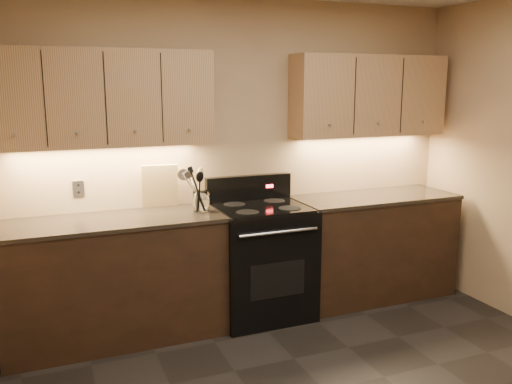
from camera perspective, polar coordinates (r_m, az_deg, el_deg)
wall_back at (r=4.58m, az=-1.90°, el=3.74°), size 4.00×0.04×2.60m
counter_left at (r=4.24m, az=-14.61°, el=-8.88°), size 1.62×0.62×0.93m
counter_right at (r=5.03m, az=12.14°, el=-5.54°), size 1.46×0.62×0.93m
stove at (r=4.51m, az=0.55°, el=-7.11°), size 0.76×0.68×1.14m
upper_cab_left at (r=4.14m, az=-15.82°, el=9.47°), size 1.60×0.30×0.70m
upper_cab_right at (r=4.95m, az=11.80°, el=9.88°), size 1.44×0.30×0.70m
outlet_plate at (r=4.34m, az=-18.19°, el=0.34°), size 0.08×0.01×0.12m
utensil_crock at (r=4.22m, az=-5.79°, el=-1.06°), size 0.13×0.13×0.16m
cutting_board at (r=4.38m, az=-10.08°, el=0.64°), size 0.29×0.13×0.35m
wooden_spoon at (r=4.19m, az=-6.35°, el=0.31°), size 0.14×0.15×0.33m
black_spoon at (r=4.21m, az=-6.09°, el=0.33°), size 0.08×0.17×0.32m
black_turner at (r=4.17m, az=-5.51°, el=0.54°), size 0.19×0.17×0.38m
steel_spatula at (r=4.20m, az=-5.48°, el=0.47°), size 0.23×0.11×0.35m
steel_skimmer at (r=4.20m, az=-5.36°, el=0.46°), size 0.25×0.15×0.35m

